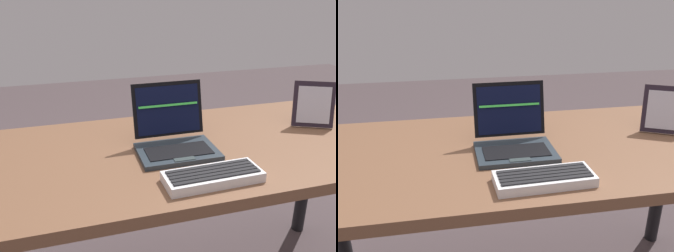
{
  "view_description": "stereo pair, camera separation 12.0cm",
  "coord_description": "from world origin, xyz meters",
  "views": [
    {
      "loc": [
        -0.4,
        -1.1,
        1.3
      ],
      "look_at": [
        -0.09,
        -0.03,
        0.86
      ],
      "focal_mm": 38.38,
      "sensor_mm": 36.0,
      "label": 1
    },
    {
      "loc": [
        -0.28,
        -1.13,
        1.3
      ],
      "look_at": [
        -0.09,
        -0.03,
        0.86
      ],
      "focal_mm": 38.38,
      "sensor_mm": 36.0,
      "label": 2
    }
  ],
  "objects": [
    {
      "name": "external_keyboard",
      "position": [
        -0.01,
        -0.25,
        0.77
      ],
      "size": [
        0.3,
        0.12,
        0.03
      ],
      "color": "silver",
      "rests_on": "desk"
    },
    {
      "name": "laptop_front",
      "position": [
        -0.05,
        -0.01,
        0.8
      ],
      "size": [
        0.27,
        0.24,
        0.22
      ],
      "color": "#262F38",
      "rests_on": "desk"
    },
    {
      "name": "desk",
      "position": [
        0.0,
        0.0,
        0.66
      ],
      "size": [
        1.69,
        0.72,
        0.75
      ],
      "color": "brown",
      "rests_on": "ground"
    },
    {
      "name": "photo_frame",
      "position": [
        0.55,
        0.05,
        0.85
      ],
      "size": [
        0.17,
        0.12,
        0.18
      ],
      "color": "black",
      "rests_on": "desk"
    }
  ]
}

